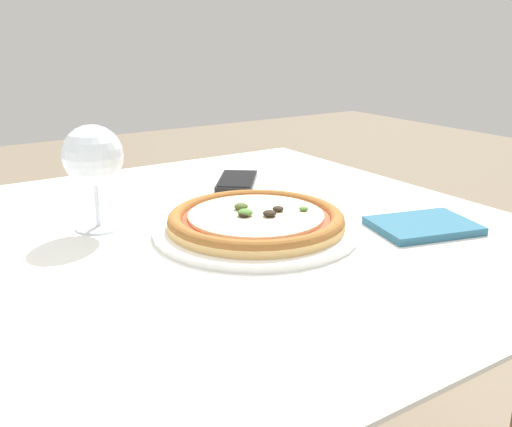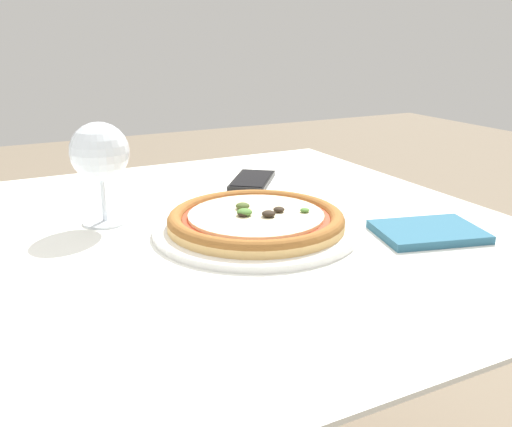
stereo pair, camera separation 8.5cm
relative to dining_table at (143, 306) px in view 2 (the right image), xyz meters
The scene contains 5 objects.
dining_table is the anchor object (origin of this frame).
pizza_plate 0.21m from the dining_table, 14.01° to the right, with size 0.31×0.31×0.04m.
wine_glass_far_left 0.24m from the dining_table, 101.93° to the left, with size 0.09×0.09×0.16m.
cell_phone 0.38m from the dining_table, 36.53° to the left, with size 0.14×0.16×0.01m.
napkin_folded 0.44m from the dining_table, 23.58° to the right, with size 0.17×0.14×0.01m.
Camera 2 is at (-0.20, -0.76, 1.05)m, focal length 40.00 mm.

